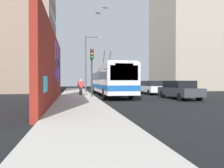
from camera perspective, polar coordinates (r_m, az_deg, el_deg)
name	(u,v)px	position (r m, az deg, el deg)	size (l,w,h in m)	color
ground_plane	(95,98)	(18.67, -4.82, -3.92)	(80.00, 80.00, 0.00)	black
sidewalk_slab	(77,97)	(18.56, -9.75, -3.73)	(48.00, 3.20, 0.15)	#ADA8A0
graffiti_wall	(52,68)	(14.19, -16.49, 4.29)	(13.16, 0.32, 4.81)	maroon
building_far_left	(21,18)	(32.77, -24.27, 16.51)	(10.06, 8.83, 20.88)	gray
building_far_right	(182,29)	(38.93, 19.23, 14.39)	(10.69, 8.33, 21.39)	#9E937F
city_bus	(109,79)	(21.30, -0.72, 1.36)	(12.55, 2.59, 4.90)	silver
parked_car_dark_gray	(179,89)	(18.36, 18.37, -1.43)	(4.79, 1.87, 1.58)	#38383D
parked_car_white	(151,87)	(24.19, 10.86, -0.86)	(4.75, 1.87, 1.58)	white
parked_car_navy	(136,86)	(29.59, 6.73, -0.55)	(4.29, 1.74, 1.58)	navy
pedestrian_midblock	(81,86)	(20.27, -8.78, -0.58)	(0.22, 0.64, 1.55)	#3F3326
traffic_light	(92,65)	(17.95, -5.71, 5.42)	(0.49, 0.28, 4.22)	#2D382D
street_lamp	(87,60)	(25.05, -6.94, 6.76)	(0.44, 1.95, 6.93)	#4C4C51
flying_pigeons	(101,11)	(20.22, -3.10, 19.92)	(3.37, 0.81, 0.66)	#47474C
curbside_puddle	(105,100)	(16.68, -1.99, -4.48)	(1.88, 1.88, 0.00)	black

